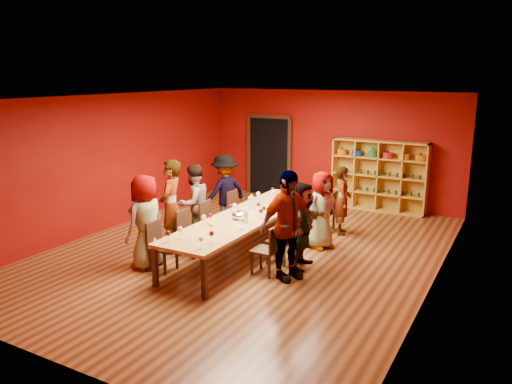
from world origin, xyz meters
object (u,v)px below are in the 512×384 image
chair_person_left_3 (236,208)px  person_right_4 (342,200)px  tasting_table (247,218)px  chair_person_right_4 (328,210)px  spittoon_bowl (240,215)px  chair_person_left_1 (188,230)px  person_right_3 (322,210)px  shelving_unit (379,172)px  chair_person_left_0 (159,243)px  chair_person_right_3 (308,222)px  person_right_1 (287,225)px  person_left_0 (146,222)px  person_left_2 (194,203)px  person_left_3 (225,192)px  chair_person_right_2 (284,238)px  chair_person_left_2 (210,220)px  person_right_2 (301,225)px  person_left_1 (171,206)px  chair_person_right_1 (269,247)px  wine_bottle (282,194)px

chair_person_left_3 → person_right_4: size_ratio=0.59×
tasting_table → chair_person_left_3: bearing=129.3°
chair_person_right_4 → spittoon_bowl: (-0.89, -2.29, 0.33)m
chair_person_left_1 → spittoon_bowl: (0.93, 0.41, 0.33)m
person_right_3 → chair_person_right_4: person_right_3 is taller
shelving_unit → chair_person_left_0: size_ratio=2.70×
chair_person_right_4 → chair_person_right_3: bearing=-90.0°
person_right_1 → person_right_3: size_ratio=1.21×
person_left_0 → person_left_2: bearing=-173.8°
person_left_3 → chair_person_right_2: 2.53m
person_left_0 → chair_person_right_3: 3.27m
tasting_table → chair_person_left_2: size_ratio=5.06×
person_left_2 → person_right_1: 2.69m
chair_person_left_0 → person_right_1: person_right_1 is taller
person_right_2 → person_right_4: (-0.01, 2.22, -0.04)m
person_right_4 → chair_person_left_1: bearing=119.7°
person_right_1 → chair_person_left_3: bearing=73.3°
person_right_2 → chair_person_left_3: bearing=53.7°
person_left_1 → chair_person_right_1: person_left_1 is taller
chair_person_left_3 → person_right_4: bearing=22.4°
tasting_table → chair_person_right_1: bearing=-41.6°
person_right_2 → chair_person_right_3: size_ratio=1.78×
chair_person_left_0 → person_left_0: person_left_0 is taller
chair_person_left_3 → person_left_3: bearing=-180.0°
tasting_table → person_left_0: (-1.19, -1.55, 0.15)m
person_left_3 → person_right_1: person_right_1 is taller
person_left_2 → chair_person_right_1: size_ratio=1.82×
chair_person_right_3 → chair_person_right_4: 1.07m
chair_person_left_1 → chair_person_right_3: same height
chair_person_left_1 → person_right_1: size_ratio=0.47×
tasting_table → person_right_2: person_right_2 is taller
tasting_table → person_left_1: 1.49m
person_right_2 → spittoon_bowl: 1.24m
tasting_table → chair_person_right_1: chair_person_right_1 is taller
chair_person_left_0 → chair_person_right_1: size_ratio=1.00×
person_left_2 → person_right_4: size_ratio=1.08×
person_left_3 → wine_bottle: bearing=128.6°
tasting_table → wine_bottle: (0.03, 1.48, 0.16)m
shelving_unit → person_left_0: (-2.59, -5.87, -0.13)m
chair_person_left_2 → person_right_2: bearing=-7.0°
person_left_3 → chair_person_right_4: person_left_3 is taller
chair_person_left_0 → chair_person_right_4: bearing=62.9°
person_left_3 → chair_person_right_3: person_left_3 is taller
tasting_table → person_right_2: size_ratio=2.84×
chair_person_left_1 → person_right_3: 2.67m
person_right_2 → chair_person_left_2: bearing=78.2°
chair_person_left_2 → person_left_0: bearing=-100.1°
chair_person_right_2 → chair_person_right_3: size_ratio=1.00×
spittoon_bowl → chair_person_right_1: bearing=-30.1°
person_left_3 → spittoon_bowl: bearing=63.4°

